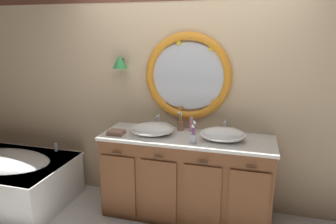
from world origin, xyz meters
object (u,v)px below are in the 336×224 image
object	(u,v)px
sink_basin_right	(223,134)
soap_dispenser	(191,125)
toothbrush_holder_right	(193,138)
bathtub	(6,176)
folded_hand_towel	(116,132)
sink_basin_left	(152,129)
toothbrush_holder_left	(180,125)

from	to	relation	value
sink_basin_right	soap_dispenser	size ratio (longest dim) A/B	2.67
sink_basin_right	toothbrush_holder_right	xyz separation A→B (m)	(-0.26, -0.16, -0.01)
bathtub	sink_basin_right	distance (m)	2.57
sink_basin_right	soap_dispenser	distance (m)	0.42
bathtub	toothbrush_holder_right	size ratio (longest dim) A/B	6.76
toothbrush_holder_right	folded_hand_towel	distance (m)	0.84
sink_basin_right	folded_hand_towel	world-z (taller)	sink_basin_right
sink_basin_left	folded_hand_towel	bearing A→B (deg)	-162.59
bathtub	toothbrush_holder_left	world-z (taller)	toothbrush_holder_left
toothbrush_holder_right	toothbrush_holder_left	bearing A→B (deg)	120.60
sink_basin_left	soap_dispenser	world-z (taller)	soap_dispenser
bathtub	sink_basin_right	xyz separation A→B (m)	(2.47, 0.27, 0.66)
sink_basin_right	folded_hand_towel	size ratio (longest dim) A/B	2.60
sink_basin_right	toothbrush_holder_left	size ratio (longest dim) A/B	2.05
toothbrush_holder_right	folded_hand_towel	world-z (taller)	toothbrush_holder_right
folded_hand_towel	bathtub	bearing A→B (deg)	-173.55
sink_basin_right	folded_hand_towel	xyz separation A→B (m)	(-1.10, -0.11, -0.04)
bathtub	toothbrush_holder_right	bearing A→B (deg)	2.87
bathtub	soap_dispenser	xyz separation A→B (m)	(2.11, 0.48, 0.67)
bathtub	toothbrush_holder_left	distance (m)	2.15
bathtub	sink_basin_left	xyz separation A→B (m)	(1.73, 0.27, 0.65)
sink_basin_right	sink_basin_left	bearing A→B (deg)	-180.00
sink_basin_left	toothbrush_holder_left	world-z (taller)	toothbrush_holder_left
sink_basin_left	sink_basin_right	bearing A→B (deg)	0.00
sink_basin_left	folded_hand_towel	size ratio (longest dim) A/B	2.71
toothbrush_holder_left	soap_dispenser	bearing A→B (deg)	1.18
bathtub	sink_basin_left	bearing A→B (deg)	8.81
toothbrush_holder_left	sink_basin_right	bearing A→B (deg)	-23.50
sink_basin_left	folded_hand_towel	distance (m)	0.38
toothbrush_holder_right	soap_dispenser	size ratio (longest dim) A/B	1.33
sink_basin_right	soap_dispenser	xyz separation A→B (m)	(-0.36, 0.21, 0.01)
folded_hand_towel	soap_dispenser	bearing A→B (deg)	23.65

